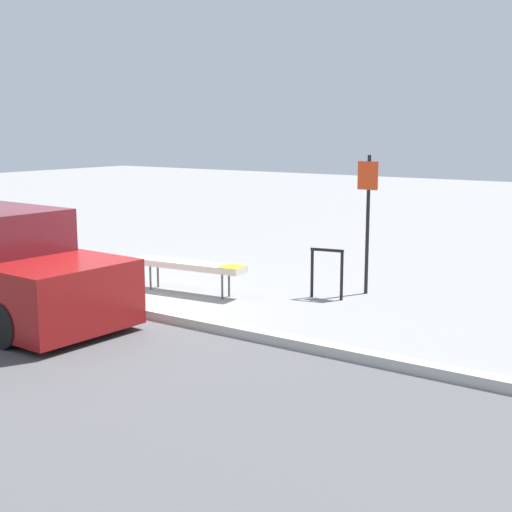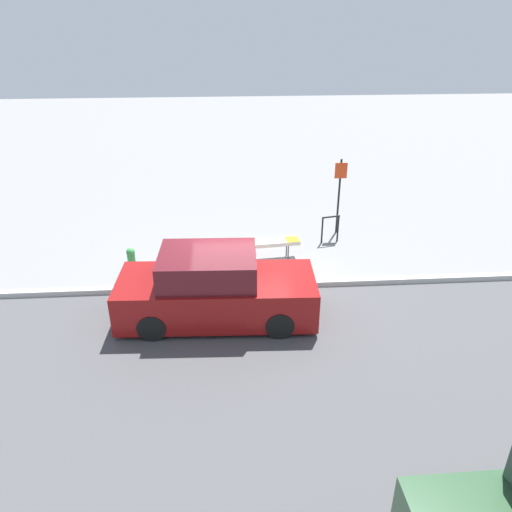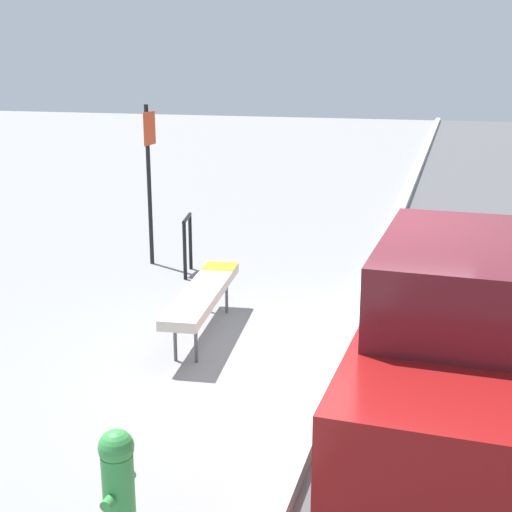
# 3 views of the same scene
# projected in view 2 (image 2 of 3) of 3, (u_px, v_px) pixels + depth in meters

# --- Properties ---
(ground_plane) EXTENTS (60.00, 60.00, 0.00)m
(ground_plane) POSITION_uv_depth(u_px,v_px,m) (244.00, 288.00, 12.33)
(ground_plane) COLOR gray
(road_strip) EXTENTS (60.00, 10.00, 0.01)m
(road_strip) POSITION_uv_depth(u_px,v_px,m) (260.00, 454.00, 7.73)
(road_strip) COLOR #4C4C4F
(road_strip) RESTS_ON ground_plane
(curb) EXTENTS (60.00, 0.20, 0.13)m
(curb) POSITION_uv_depth(u_px,v_px,m) (244.00, 286.00, 12.30)
(curb) COLOR #B7B7B2
(curb) RESTS_ON ground_plane
(bench) EXTENTS (2.09, 0.60, 0.54)m
(bench) POSITION_uv_depth(u_px,v_px,m) (262.00, 244.00, 13.53)
(bench) COLOR #515156
(bench) RESTS_ON ground_plane
(bike_rack) EXTENTS (0.55, 0.16, 0.83)m
(bike_rack) POSITION_uv_depth(u_px,v_px,m) (330.00, 226.00, 14.52)
(bike_rack) COLOR black
(bike_rack) RESTS_ON ground_plane
(sign_post) EXTENTS (0.36, 0.08, 2.30)m
(sign_post) POSITION_uv_depth(u_px,v_px,m) (339.00, 190.00, 14.77)
(sign_post) COLOR black
(sign_post) RESTS_ON ground_plane
(fire_hydrant) EXTENTS (0.36, 0.22, 0.77)m
(fire_hydrant) POSITION_uv_depth(u_px,v_px,m) (132.00, 261.00, 12.74)
(fire_hydrant) COLOR #338C3F
(fire_hydrant) RESTS_ON ground_plane
(parked_car_near) EXTENTS (4.33, 1.89, 1.59)m
(parked_car_near) POSITION_uv_depth(u_px,v_px,m) (215.00, 290.00, 10.85)
(parked_car_near) COLOR black
(parked_car_near) RESTS_ON ground_plane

